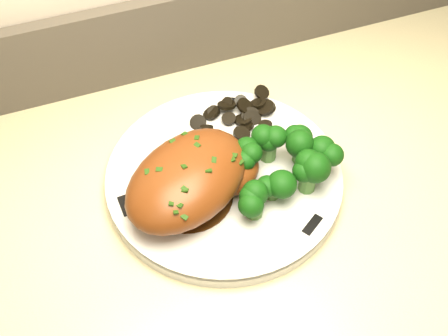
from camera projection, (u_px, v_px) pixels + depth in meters
name	position (u px, v px, depth m)	size (l,w,h in m)	color
plate	(224.00, 178.00, 0.68)	(0.28, 0.28, 0.02)	silver
rim_accent_0	(235.00, 101.00, 0.75)	(0.03, 0.01, 0.00)	black
rim_accent_1	(125.00, 206.00, 0.64)	(0.03, 0.01, 0.00)	black
rim_accent_2	(312.00, 225.00, 0.62)	(0.03, 0.01, 0.00)	black
gravy_pool	(188.00, 196.00, 0.65)	(0.10, 0.10, 0.00)	#341C09
chicken_breast	(192.00, 178.00, 0.63)	(0.20, 0.18, 0.06)	brown
mushroom_pile	(237.00, 124.00, 0.71)	(0.10, 0.07, 0.03)	black
broccoli_florets	(283.00, 165.00, 0.64)	(0.13, 0.10, 0.05)	#467632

